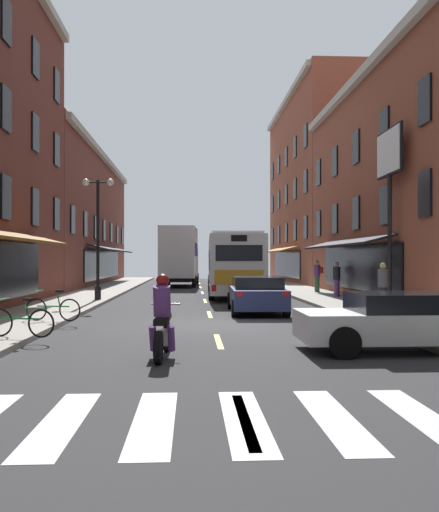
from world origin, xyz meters
The scene contains 18 objects.
ground_plane centered at (0.00, 0.00, -0.05)m, with size 34.80×80.00×0.10m, color #333335.
lane_centre_dashes centered at (0.00, -0.25, 0.00)m, with size 0.14×73.90×0.01m.
crosswalk_near centered at (0.00, -10.00, 0.00)m, with size 7.10×2.80×0.01m.
sidewalk_left centered at (-5.90, 0.00, 0.07)m, with size 3.00×80.00×0.14m, color #A39E93.
sidewalk_right centered at (5.90, 0.00, 0.07)m, with size 3.00×80.00×0.14m, color #A39E93.
billboard_sign centered at (7.05, 4.57, 5.33)m, with size 0.40×2.58×6.89m.
transit_bus centered at (1.59, 13.48, 1.70)m, with size 2.89×11.96×3.23m.
box_truck centered at (-1.47, 23.55, 2.16)m, with size 2.79×7.46×4.20m.
sedan_near centered at (-1.59, 34.52, 0.72)m, with size 2.10×4.49×1.39m.
sedan_mid centered at (3.80, -5.09, 0.65)m, with size 4.24×1.99×1.23m.
sedan_far centered at (1.74, 3.59, 0.69)m, with size 2.08×4.73×1.32m.
motorcycle_rider centered at (-1.22, -5.65, 0.71)m, with size 0.62×2.07×1.66m.
bicycle_near centered at (-4.61, -3.55, 0.50)m, with size 1.67×0.57×0.91m.
bicycle_mid centered at (-4.70, -0.12, 0.50)m, with size 1.68×0.54×0.91m.
pedestrian_near centered at (6.38, 14.09, 1.07)m, with size 0.53×0.43×1.76m.
pedestrian_mid centered at (6.20, 2.89, 1.01)m, with size 0.36×0.36×1.69m.
pedestrian_far centered at (6.41, 10.06, 1.01)m, with size 0.36×0.36×1.70m.
street_lamp_twin centered at (-4.85, 8.67, 3.15)m, with size 1.42×0.32×5.45m.
Camera 1 is at (-0.65, -16.79, 1.95)m, focal length 39.33 mm.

